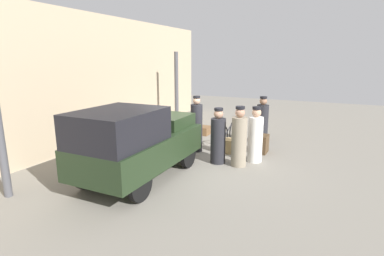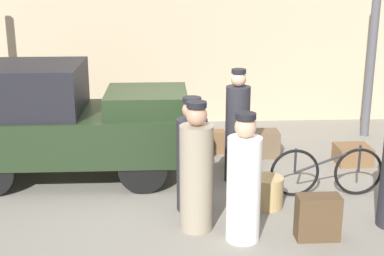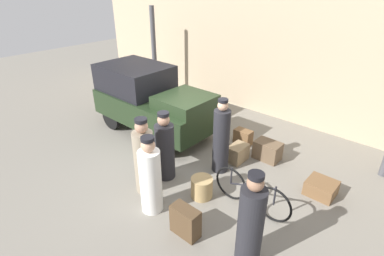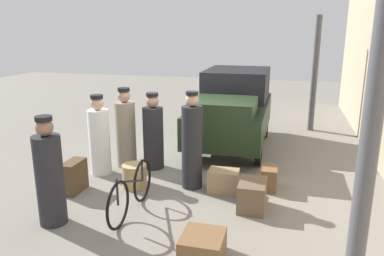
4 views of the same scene
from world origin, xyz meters
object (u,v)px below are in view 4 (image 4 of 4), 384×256
bicycle (131,191)px  porter_with_bicycle (126,131)px  suitcase_black_upright (269,178)px  trunk_wicker_pale (203,246)px  trunk_large_brown (74,177)px  suitcase_tan_flat (223,181)px  trunk_umber_medium (252,195)px  porter_standing_middle (99,139)px  wicker_basket (134,176)px  porter_lifting_near_truck (49,176)px  conductor_in_dark_uniform (153,135)px  porter_carrying_trunk (192,144)px  truck (233,107)px

bicycle → porter_with_bicycle: (-2.02, -0.99, 0.40)m
bicycle → suitcase_black_upright: (-1.54, 2.10, -0.17)m
trunk_wicker_pale → trunk_large_brown: size_ratio=1.01×
suitcase_tan_flat → trunk_umber_medium: 0.77m
trunk_umber_medium → porter_standing_middle: bearing=-104.1°
wicker_basket → bicycle: bearing=20.4°
suitcase_tan_flat → trunk_large_brown: bearing=-76.0°
porter_lifting_near_truck → conductor_in_dark_uniform: bearing=165.6°
wicker_basket → trunk_umber_medium: (0.31, 2.23, 0.01)m
porter_lifting_near_truck → trunk_umber_medium: bearing=113.2°
porter_standing_middle → suitcase_black_upright: 3.45m
porter_lifting_near_truck → porter_standing_middle: bearing=-172.6°
porter_with_bicycle → trunk_wicker_pale: (2.91, 2.37, -0.62)m
porter_carrying_trunk → porter_lifting_near_truck: 2.54m
trunk_wicker_pale → trunk_large_brown: 3.08m
wicker_basket → trunk_large_brown: (0.45, -0.99, 0.07)m
suitcase_black_upright → trunk_umber_medium: (0.88, -0.23, 0.03)m
bicycle → wicker_basket: bicycle is taller
trunk_umber_medium → bicycle: bearing=-70.7°
trunk_umber_medium → trunk_large_brown: bearing=-87.4°
conductor_in_dark_uniform → porter_carrying_trunk: bearing=53.4°
truck → porter_with_bicycle: bearing=-44.3°
porter_standing_middle → suitcase_tan_flat: (0.28, 2.61, -0.53)m
bicycle → trunk_large_brown: bicycle is taller
porter_with_bicycle → conductor_in_dark_uniform: porter_with_bicycle is taller
suitcase_black_upright → trunk_umber_medium: size_ratio=0.75×
suitcase_black_upright → trunk_umber_medium: trunk_umber_medium is taller
conductor_in_dark_uniform → porter_lifting_near_truck: size_ratio=0.96×
porter_carrying_trunk → trunk_wicker_pale: bearing=18.0°
wicker_basket → truck: bearing=156.1°
porter_with_bicycle → porter_standing_middle: (0.56, -0.32, -0.03)m
porter_with_bicycle → porter_standing_middle: bearing=-29.8°
bicycle → suitcase_black_upright: bicycle is taller
bicycle → trunk_wicker_pale: 1.66m
truck → wicker_basket: bearing=-23.9°
suitcase_black_upright → conductor_in_dark_uniform: bearing=-101.6°
wicker_basket → conductor_in_dark_uniform: conductor_in_dark_uniform is taller
wicker_basket → porter_with_bicycle: (-1.06, -0.63, 0.55)m
suitcase_tan_flat → porter_carrying_trunk: bearing=-98.2°
bicycle → trunk_wicker_pale: bearing=57.1°
porter_carrying_trunk → trunk_umber_medium: (0.61, 1.19, -0.60)m
trunk_large_brown → truck: bearing=146.3°
wicker_basket → trunk_umber_medium: trunk_umber_medium is taller
porter_standing_middle → trunk_umber_medium: 3.32m
truck → porter_standing_middle: 3.52m
porter_standing_middle → suitcase_tan_flat: size_ratio=3.01×
porter_standing_middle → trunk_wicker_pale: (2.35, 2.69, -0.58)m
truck → conductor_in_dark_uniform: (2.03, -1.39, -0.27)m
porter_with_bicycle → suitcase_black_upright: (0.48, 3.09, -0.57)m
porter_with_bicycle → trunk_umber_medium: porter_with_bicycle is taller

